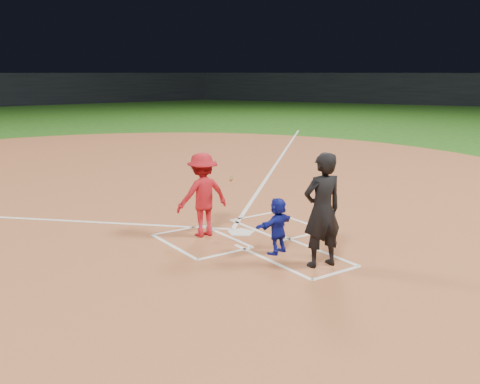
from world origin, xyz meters
TOP-DOWN VIEW (x-y plane):
  - ground at (0.00, 0.00)m, footprint 120.00×120.00m
  - home_plate_dirt at (0.00, 6.00)m, footprint 28.00×28.00m
  - stadium_wall_right at (42.00, 24.00)m, footprint 31.04×52.56m
  - home_plate at (0.00, 0.00)m, footprint 0.60×0.60m
  - catcher at (-0.17, -1.43)m, footprint 1.02×0.54m
  - umpire at (0.02, -2.38)m, footprint 0.80×0.59m
  - chalk_markings at (0.00, 5.29)m, footprint 28.35×17.32m
  - batter_at_plate at (-0.73, 0.30)m, footprint 1.43×0.88m

SIDE VIEW (x-z plane):
  - ground at x=0.00m, z-range 0.00..0.00m
  - home_plate_dirt at x=0.00m, z-range 0.00..0.01m
  - chalk_markings at x=0.00m, z-range 0.01..0.02m
  - home_plate at x=0.00m, z-range 0.01..0.03m
  - catcher at x=-0.17m, z-range 0.01..1.06m
  - batter_at_plate at x=-0.73m, z-range 0.01..1.72m
  - umpire at x=0.02m, z-range 0.01..2.00m
  - stadium_wall_right at x=42.00m, z-range 0.00..3.20m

